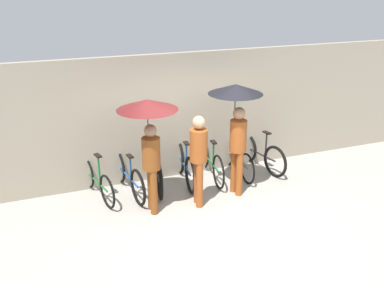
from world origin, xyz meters
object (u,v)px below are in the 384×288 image
pedestrian_trailing (236,109)px  parked_bicycle_0 (96,180)px  parked_bicycle_4 (210,161)px  parked_bicycle_1 (128,175)px  pedestrian_center (199,154)px  parked_bicycle_5 (236,158)px  pedestrian_leading (149,124)px  parked_bicycle_6 (260,153)px  parked_bicycle_2 (157,170)px  parked_bicycle_3 (184,165)px

pedestrian_trailing → parked_bicycle_0: bearing=155.3°
parked_bicycle_4 → parked_bicycle_1: bearing=98.3°
pedestrian_center → parked_bicycle_5: bearing=46.4°
parked_bicycle_4 → pedestrian_leading: size_ratio=0.85×
parked_bicycle_0 → parked_bicycle_6: (3.57, 0.03, 0.01)m
parked_bicycle_2 → parked_bicycle_4: (1.19, 0.05, -0.00)m
parked_bicycle_1 → pedestrian_leading: size_ratio=0.86×
parked_bicycle_6 → parked_bicycle_4: bearing=79.1°
parked_bicycle_3 → parked_bicycle_1: bearing=98.1°
parked_bicycle_2 → parked_bicycle_6: 2.38m
parked_bicycle_6 → pedestrian_leading: pedestrian_leading is taller
parked_bicycle_0 → pedestrian_trailing: 2.98m
parked_bicycle_3 → parked_bicycle_4: (0.60, 0.04, -0.02)m
parked_bicycle_0 → parked_bicycle_4: 2.38m
parked_bicycle_1 → pedestrian_center: size_ratio=1.03×
parked_bicycle_0 → parked_bicycle_3: bearing=-102.9°
pedestrian_center → pedestrian_trailing: pedestrian_trailing is taller
parked_bicycle_0 → parked_bicycle_4: size_ratio=0.92×
pedestrian_leading → parked_bicycle_4: bearing=29.8°
parked_bicycle_3 → parked_bicycle_0: bearing=96.1°
parked_bicycle_3 → pedestrian_center: 1.17m
parked_bicycle_0 → parked_bicycle_2: parked_bicycle_0 is taller
parked_bicycle_0 → pedestrian_center: pedestrian_center is taller
parked_bicycle_2 → parked_bicycle_3: parked_bicycle_3 is taller
parked_bicycle_0 → pedestrian_trailing: (2.55, -0.74, 1.34)m
parked_bicycle_3 → pedestrian_center: pedestrian_center is taller
parked_bicycle_0 → pedestrian_center: bearing=-132.8°
pedestrian_leading → pedestrian_trailing: 1.71m
parked_bicycle_3 → pedestrian_trailing: size_ratio=0.79×
parked_bicycle_1 → parked_bicycle_2: parked_bicycle_2 is taller
parked_bicycle_0 → pedestrian_leading: size_ratio=0.78×
parked_bicycle_3 → pedestrian_leading: bearing=137.6°
parked_bicycle_4 → parked_bicycle_6: size_ratio=1.07×
parked_bicycle_0 → parked_bicycle_5: size_ratio=0.98×
parked_bicycle_1 → parked_bicycle_6: bearing=-95.6°
pedestrian_center → pedestrian_trailing: bearing=24.7°
parked_bicycle_5 → parked_bicycle_1: bearing=92.3°
pedestrian_leading → pedestrian_trailing: pedestrian_trailing is taller
parked_bicycle_1 → parked_bicycle_5: size_ratio=1.07×
parked_bicycle_6 → pedestrian_leading: bearing=96.7°
parked_bicycle_0 → parked_bicycle_2: size_ratio=0.94×
parked_bicycle_3 → parked_bicycle_5: parked_bicycle_5 is taller
parked_bicycle_1 → parked_bicycle_5: bearing=-96.0°
parked_bicycle_6 → parked_bicycle_2: bearing=80.2°
parked_bicycle_1 → pedestrian_leading: (0.25, -0.79, 1.27)m
pedestrian_trailing → parked_bicycle_3: bearing=127.5°
parked_bicycle_0 → parked_bicycle_1: size_ratio=0.91×
pedestrian_center → pedestrian_trailing: size_ratio=0.80×
parked_bicycle_0 → parked_bicycle_1: bearing=-106.9°
parked_bicycle_5 → pedestrian_center: (-1.27, -0.99, 0.66)m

